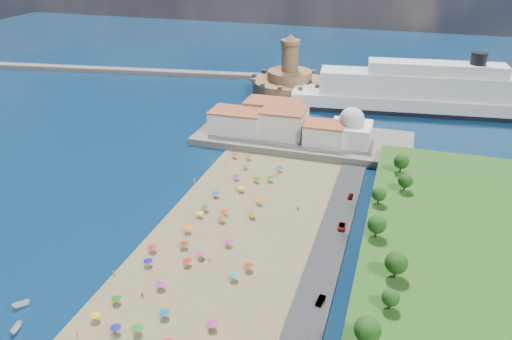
% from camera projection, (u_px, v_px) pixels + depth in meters
% --- Properties ---
extents(ground, '(700.00, 700.00, 0.00)m').
position_uv_depth(ground, '(219.00, 226.00, 151.94)').
color(ground, '#071938').
rests_on(ground, ground).
extents(terrace, '(90.00, 36.00, 3.00)m').
position_uv_depth(terrace, '(303.00, 139.00, 211.42)').
color(terrace, '#59544C').
rests_on(terrace, ground).
extents(jetty, '(18.00, 70.00, 2.40)m').
position_uv_depth(jetty, '(275.00, 109.00, 247.51)').
color(jetty, '#59544C').
rests_on(jetty, ground).
extents(breakwater, '(199.03, 34.77, 2.60)m').
position_uv_depth(breakwater, '(143.00, 71.00, 312.27)').
color(breakwater, '#59544C').
rests_on(breakwater, ground).
extents(waterfront_buildings, '(57.00, 29.00, 11.00)m').
position_uv_depth(waterfront_buildings, '(274.00, 121.00, 212.67)').
color(waterfront_buildings, silver).
rests_on(waterfront_buildings, terrace).
extents(domed_building, '(16.00, 16.00, 15.00)m').
position_uv_depth(domed_building, '(351.00, 129.00, 201.13)').
color(domed_building, silver).
rests_on(domed_building, terrace).
extents(fortress, '(40.00, 40.00, 32.40)m').
position_uv_depth(fortress, '(289.00, 82.00, 270.94)').
color(fortress, '#98754C').
rests_on(fortress, ground).
extents(cruise_ship, '(138.77, 36.15, 29.99)m').
position_uv_depth(cruise_ship, '(433.00, 94.00, 243.25)').
color(cruise_ship, black).
rests_on(cruise_ship, ground).
extents(beach_parasols, '(30.85, 117.65, 2.20)m').
position_uv_depth(beach_parasols, '(205.00, 238.00, 141.94)').
color(beach_parasols, gray).
rests_on(beach_parasols, beach).
extents(beachgoers, '(40.65, 95.61, 1.84)m').
position_uv_depth(beachgoers, '(221.00, 213.00, 156.58)').
color(beachgoers, tan).
rests_on(beachgoers, beach).
extents(moored_boats, '(7.60, 10.90, 1.56)m').
position_uv_depth(moored_boats, '(19.00, 316.00, 115.52)').
color(moored_boats, white).
rests_on(moored_boats, ground).
extents(parked_cars, '(2.40, 73.83, 1.33)m').
position_uv_depth(parked_cars, '(333.00, 256.00, 135.84)').
color(parked_cars, gray).
rests_on(parked_cars, promenade).
extents(hillside_trees, '(11.85, 108.23, 7.04)m').
position_uv_depth(hillside_trees, '(386.00, 241.00, 126.96)').
color(hillside_trees, '#382314').
rests_on(hillside_trees, hillside).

